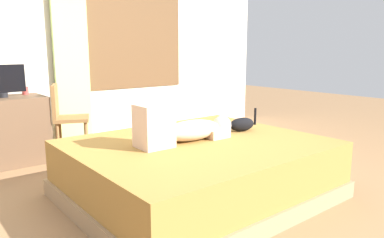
# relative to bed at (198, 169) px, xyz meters

# --- Properties ---
(ground_plane) EXTENTS (16.00, 16.00, 0.00)m
(ground_plane) POSITION_rel_bed_xyz_m (-0.09, -0.08, -0.24)
(ground_plane) COLOR olive
(back_wall_with_window) EXTENTS (6.40, 0.14, 2.90)m
(back_wall_with_window) POSITION_rel_bed_xyz_m (-0.06, 2.42, 1.21)
(back_wall_with_window) COLOR beige
(back_wall_with_window) RESTS_ON ground
(bed) EXTENTS (2.05, 1.72, 0.49)m
(bed) POSITION_rel_bed_xyz_m (0.00, 0.00, 0.00)
(bed) COLOR #997A56
(bed) RESTS_ON ground
(person_lying) EXTENTS (0.94, 0.28, 0.34)m
(person_lying) POSITION_rel_bed_xyz_m (-0.10, 0.07, 0.36)
(person_lying) COLOR #CCB299
(person_lying) RESTS_ON bed
(cat) EXTENTS (0.35, 0.16, 0.21)m
(cat) POSITION_rel_bed_xyz_m (0.56, 0.04, 0.31)
(cat) COLOR black
(cat) RESTS_ON bed
(desk) EXTENTS (0.90, 0.56, 0.74)m
(desk) POSITION_rel_bed_xyz_m (-1.09, 2.02, 0.13)
(desk) COLOR brown
(desk) RESTS_ON ground
(tv_monitor) EXTENTS (0.48, 0.10, 0.35)m
(tv_monitor) POSITION_rel_bed_xyz_m (-1.05, 2.02, 0.68)
(tv_monitor) COLOR black
(tv_monitor) RESTS_ON desk
(cup) EXTENTS (0.07, 0.07, 0.09)m
(cup) POSITION_rel_bed_xyz_m (-0.78, 2.16, 0.55)
(cup) COLOR #B23D38
(cup) RESTS_ON desk
(chair_by_desk) EXTENTS (0.50, 0.50, 0.86)m
(chair_by_desk) POSITION_rel_bed_xyz_m (-0.46, 1.84, 0.27)
(chair_by_desk) COLOR brown
(chair_by_desk) RESTS_ON ground
(curtain_left) EXTENTS (0.44, 0.06, 2.57)m
(curtain_left) POSITION_rel_bed_xyz_m (-0.17, 2.30, 1.05)
(curtain_left) COLOR #ADCC75
(curtain_left) RESTS_ON ground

